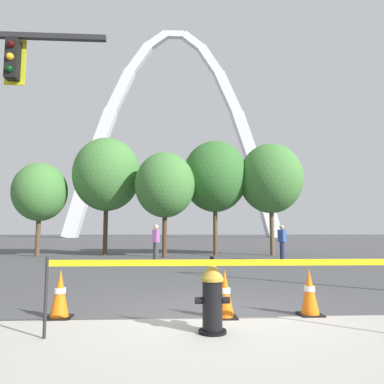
{
  "coord_description": "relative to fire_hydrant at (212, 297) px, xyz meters",
  "views": [
    {
      "loc": [
        -0.68,
        -5.69,
        1.33
      ],
      "look_at": [
        -0.04,
        5.0,
        2.5
      ],
      "focal_mm": 33.19,
      "sensor_mm": 36.0,
      "label": 1
    }
  ],
  "objects": [
    {
      "name": "ground_plane",
      "position": [
        0.13,
        0.95,
        -0.47
      ],
      "size": [
        240.0,
        240.0,
        0.0
      ],
      "primitive_type": "plane",
      "color": "#474749"
    },
    {
      "name": "fire_hydrant",
      "position": [
        0.0,
        0.0,
        0.0
      ],
      "size": [
        0.46,
        0.48,
        0.99
      ],
      "color": "black",
      "rests_on": "ground"
    },
    {
      "name": "caution_tape_barrier",
      "position": [
        0.11,
        -0.16,
        0.2
      ],
      "size": [
        4.45,
        0.13,
        1.0
      ],
      "color": "#232326",
      "rests_on": "ground"
    },
    {
      "name": "traffic_cone_by_hydrant",
      "position": [
        1.65,
        0.88,
        -0.11
      ],
      "size": [
        0.36,
        0.36,
        0.73
      ],
      "color": "black",
      "rests_on": "ground"
    },
    {
      "name": "traffic_cone_mid_sidewalk",
      "position": [
        -2.24,
        0.93,
        -0.11
      ],
      "size": [
        0.36,
        0.36,
        0.73
      ],
      "color": "black",
      "rests_on": "ground"
    },
    {
      "name": "traffic_cone_curb_edge",
      "position": [
        0.29,
        0.79,
        -0.11
      ],
      "size": [
        0.36,
        0.36,
        0.73
      ],
      "color": "black",
      "rests_on": "ground"
    },
    {
      "name": "monument_arch",
      "position": [
        0.13,
        65.82,
        18.39
      ],
      "size": [
        43.11,
        2.66,
        43.34
      ],
      "color": "silver",
      "rests_on": "ground"
    },
    {
      "name": "tree_far_left",
      "position": [
        -7.51,
        14.45,
        2.91
      ],
      "size": [
        2.83,
        2.83,
        4.94
      ],
      "color": "brown",
      "rests_on": "ground"
    },
    {
      "name": "tree_left_mid",
      "position": [
        -4.11,
        14.97,
        3.97
      ],
      "size": [
        3.7,
        3.7,
        6.48
      ],
      "color": "#473323",
      "rests_on": "ground"
    },
    {
      "name": "tree_center_left",
      "position": [
        -0.86,
        13.39,
        3.2
      ],
      "size": [
        3.06,
        3.06,
        5.36
      ],
      "color": "#473323",
      "rests_on": "ground"
    },
    {
      "name": "tree_center_right",
      "position": [
        1.92,
        14.83,
        3.88
      ],
      "size": [
        3.63,
        3.63,
        6.36
      ],
      "color": "brown",
      "rests_on": "ground"
    },
    {
      "name": "tree_right_mid",
      "position": [
        4.98,
        14.44,
        3.75
      ],
      "size": [
        3.52,
        3.52,
        6.16
      ],
      "color": "brown",
      "rests_on": "ground"
    },
    {
      "name": "pedestrian_walking_left",
      "position": [
        4.39,
        10.85,
        0.35
      ],
      "size": [
        0.33,
        0.39,
        1.59
      ],
      "color": "#232847",
      "rests_on": "ground"
    },
    {
      "name": "pedestrian_standing_center",
      "position": [
        -1.16,
        10.31,
        0.35
      ],
      "size": [
        0.32,
        0.39,
        1.59
      ],
      "color": "#38383D",
      "rests_on": "ground"
    }
  ]
}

